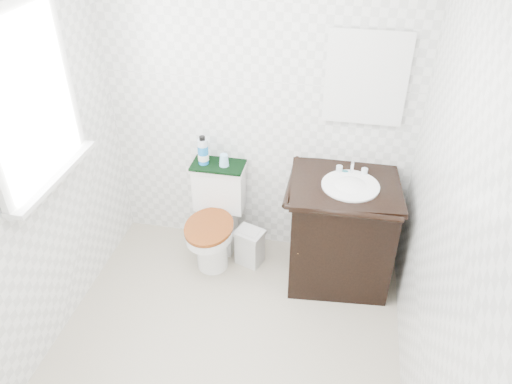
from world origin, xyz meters
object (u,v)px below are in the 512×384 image
(toilet, at_px, (216,220))
(trash_bin, at_px, (250,247))
(vanity, at_px, (341,229))
(cup, at_px, (224,160))
(mouthwash_bottle, at_px, (203,151))

(toilet, height_order, trash_bin, toilet)
(vanity, bearing_deg, trash_bin, 179.22)
(toilet, relative_size, vanity, 0.80)
(trash_bin, bearing_deg, vanity, -0.78)
(toilet, bearing_deg, cup, 65.59)
(vanity, distance_m, cup, 0.97)
(vanity, height_order, trash_bin, vanity)
(toilet, bearing_deg, vanity, -4.18)
(mouthwash_bottle, bearing_deg, toilet, -46.82)
(vanity, relative_size, mouthwash_bottle, 4.16)
(vanity, distance_m, mouthwash_bottle, 1.13)
(vanity, xyz_separation_m, mouthwash_bottle, (-1.04, 0.18, 0.42))
(toilet, relative_size, trash_bin, 2.45)
(trash_bin, height_order, mouthwash_bottle, mouthwash_bottle)
(trash_bin, xyz_separation_m, mouthwash_bottle, (-0.38, 0.17, 0.70))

